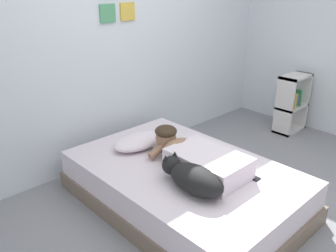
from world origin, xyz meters
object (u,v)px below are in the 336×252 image
at_px(bed, 183,185).
at_px(dog, 193,178).
at_px(bookshelf, 292,103).
at_px(coffee_cup, 155,143).
at_px(pillow, 138,141).
at_px(person_lying, 195,156).
at_px(cell_phone, 251,177).

bearing_deg(bed, dog, -125.20).
bearing_deg(bed, bookshelf, 5.01).
bearing_deg(bed, coffee_cup, 80.90).
relative_size(bed, bookshelf, 2.67).
bearing_deg(bookshelf, dog, -168.38).
height_order(bed, pillow, pillow).
height_order(person_lying, cell_phone, person_lying).
distance_m(person_lying, dog, 0.35).
height_order(person_lying, bookshelf, bookshelf).
relative_size(person_lying, bookshelf, 1.23).
bearing_deg(bookshelf, cell_phone, -160.14).
bearing_deg(dog, bed, 54.80).
xyz_separation_m(bed, dog, (-0.21, -0.30, 0.29)).
bearing_deg(coffee_cup, cell_phone, -78.67).
bearing_deg(bookshelf, person_lying, -172.70).
height_order(pillow, person_lying, person_lying).
relative_size(coffee_cup, bookshelf, 0.17).
xyz_separation_m(bed, bookshelf, (2.20, 0.19, 0.20)).
bearing_deg(bed, cell_phone, -62.57).
bearing_deg(dog, cell_phone, -23.04).
height_order(pillow, dog, dog).
distance_m(bed, cell_phone, 0.60).
relative_size(dog, bookshelf, 0.77).
relative_size(person_lying, coffee_cup, 7.36).
height_order(bed, cell_phone, cell_phone).
bearing_deg(cell_phone, person_lying, 116.28).
height_order(pillow, bookshelf, bookshelf).
xyz_separation_m(coffee_cup, bookshelf, (2.12, -0.25, -0.03)).
bearing_deg(coffee_cup, pillow, 135.64).
relative_size(cell_phone, bookshelf, 0.19).
relative_size(bed, person_lying, 2.18).
height_order(bed, coffee_cup, coffee_cup).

